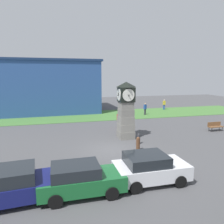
{
  "coord_description": "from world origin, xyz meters",
  "views": [
    {
      "loc": [
        -4.08,
        -15.39,
        5.66
      ],
      "look_at": [
        0.8,
        3.13,
        2.4
      ],
      "focal_mm": 35.0,
      "sensor_mm": 36.0,
      "label": 1
    }
  ],
  "objects": [
    {
      "name": "bollard_near_tower",
      "position": [
        2.51,
        0.92,
        0.45
      ],
      "size": [
        0.24,
        0.24,
        0.89
      ],
      "color": "#333338",
      "rests_on": "ground_plane"
    },
    {
      "name": "pedestrian_by_cars",
      "position": [
        2.55,
        6.81,
        0.97
      ],
      "size": [
        0.46,
        0.44,
        1.69
      ],
      "color": "red",
      "rests_on": "ground_plane"
    },
    {
      "name": "ground_plane",
      "position": [
        0.0,
        0.0,
        0.0
      ],
      "size": [
        79.08,
        79.08,
        0.0
      ],
      "primitive_type": "plane",
      "color": "#4C4C4F"
    },
    {
      "name": "car_navy_sedan",
      "position": [
        -6.09,
        -5.51,
        0.81
      ],
      "size": [
        4.66,
        2.31,
        1.6
      ],
      "color": "navy",
      "rests_on": "ground_plane"
    },
    {
      "name": "pedestrian_crossing_lot",
      "position": [
        13.24,
        16.73,
        0.96
      ],
      "size": [
        0.41,
        0.26,
        1.67
      ],
      "color": "#264CA5",
      "rests_on": "ground_plane"
    },
    {
      "name": "warehouse_blue_far",
      "position": [
        -5.81,
        20.19,
        3.94
      ],
      "size": [
        17.08,
        10.79,
        7.86
      ],
      "color": "#2D5193",
      "rests_on": "ground_plane"
    },
    {
      "name": "car_by_building",
      "position": [
        0.64,
        -5.35,
        0.79
      ],
      "size": [
        3.89,
        2.1,
        1.56
      ],
      "color": "silver",
      "rests_on": "ground_plane"
    },
    {
      "name": "grass_verge_far",
      "position": [
        1.68,
        14.5,
        0.02
      ],
      "size": [
        47.45,
        7.9,
        0.04
      ],
      "primitive_type": "cube",
      "color": "#477A38",
      "rests_on": "ground_plane"
    },
    {
      "name": "bollard_mid_row",
      "position": [
        1.87,
        -0.55,
        0.53
      ],
      "size": [
        0.29,
        0.29,
        1.05
      ],
      "color": "brown",
      "rests_on": "ground_plane"
    },
    {
      "name": "pedestrian_near_bench",
      "position": [
        8.32,
        13.11,
        0.99
      ],
      "size": [
        0.46,
        0.37,
        1.72
      ],
      "color": "#3F3F47",
      "rests_on": "ground_plane"
    },
    {
      "name": "bench",
      "position": [
        11.65,
        2.92,
        0.52
      ],
      "size": [
        1.62,
        0.59,
        0.9
      ],
      "color": "brown",
      "rests_on": "ground_plane"
    },
    {
      "name": "car_near_tower",
      "position": [
        -3.07,
        -5.66,
        0.78
      ],
      "size": [
        4.03,
        1.89,
        1.53
      ],
      "color": "#19602D",
      "rests_on": "ground_plane"
    },
    {
      "name": "clock_tower",
      "position": [
        2.01,
        2.84,
        2.55
      ],
      "size": [
        1.66,
        1.8,
        5.07
      ],
      "color": "gray",
      "rests_on": "ground_plane"
    }
  ]
}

